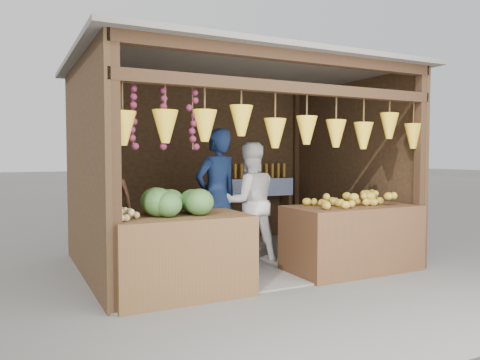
# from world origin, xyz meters

# --- Properties ---
(ground) EXTENTS (80.00, 80.00, 0.00)m
(ground) POSITION_xyz_m (0.00, 0.00, 0.00)
(ground) COLOR #514F49
(ground) RESTS_ON ground
(stall_structure) EXTENTS (4.30, 3.30, 2.66)m
(stall_structure) POSITION_xyz_m (-0.03, -0.04, 1.67)
(stall_structure) COLOR slate
(stall_structure) RESTS_ON ground
(back_shelf) EXTENTS (1.25, 0.32, 1.32)m
(back_shelf) POSITION_xyz_m (1.05, 1.28, 0.87)
(back_shelf) COLOR #382314
(back_shelf) RESTS_ON ground
(counter_left) EXTENTS (1.44, 0.85, 0.84)m
(counter_left) POSITION_xyz_m (-1.22, -1.15, 0.42)
(counter_left) COLOR #4C3619
(counter_left) RESTS_ON ground
(counter_right) EXTENTS (1.68, 0.85, 0.83)m
(counter_right) POSITION_xyz_m (1.09, -1.13, 0.41)
(counter_right) COLOR #452817
(counter_right) RESTS_ON ground
(stool) EXTENTS (0.35, 0.35, 0.33)m
(stool) POSITION_xyz_m (-1.73, -0.01, 0.17)
(stool) COLOR black
(stool) RESTS_ON ground
(man_standing) EXTENTS (0.75, 0.59, 1.82)m
(man_standing) POSITION_xyz_m (-0.32, -0.08, 0.91)
(man_standing) COLOR #122144
(man_standing) RESTS_ON ground
(woman_standing) EXTENTS (0.88, 0.73, 1.64)m
(woman_standing) POSITION_xyz_m (0.14, -0.14, 0.82)
(woman_standing) COLOR white
(woman_standing) RESTS_ON ground
(vendor_seated) EXTENTS (0.64, 0.48, 1.18)m
(vendor_seated) POSITION_xyz_m (-1.73, -0.01, 0.92)
(vendor_seated) COLOR brown
(vendor_seated) RESTS_ON stool
(melon_pile) EXTENTS (1.00, 0.50, 0.32)m
(melon_pile) POSITION_xyz_m (-1.25, -1.13, 1.00)
(melon_pile) COLOR #154612
(melon_pile) RESTS_ON counter_left
(tanfruit_pile) EXTENTS (0.34, 0.40, 0.13)m
(tanfruit_pile) POSITION_xyz_m (-1.80, -1.21, 0.90)
(tanfruit_pile) COLOR #9B7C47
(tanfruit_pile) RESTS_ON counter_left
(mango_pile) EXTENTS (1.40, 0.64, 0.22)m
(mango_pile) POSITION_xyz_m (1.09, -1.12, 0.94)
(mango_pile) COLOR orange
(mango_pile) RESTS_ON counter_right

